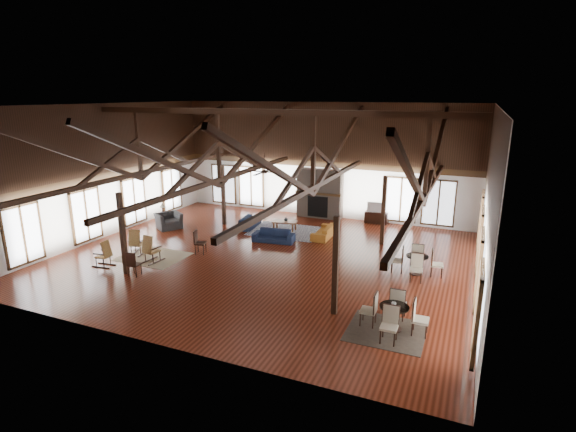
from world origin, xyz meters
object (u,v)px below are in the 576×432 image
at_px(cafe_table_near, 394,313).
at_px(cafe_table_far, 417,261).
at_px(coffee_table, 285,222).
at_px(tv_console, 376,217).
at_px(armchair, 169,221).
at_px(sofa_navy_front, 274,236).
at_px(sofa_orange, 324,231).
at_px(sofa_navy_left, 250,222).

distance_m(cafe_table_near, cafe_table_far, 4.41).
bearing_deg(coffee_table, cafe_table_far, -36.97).
bearing_deg(tv_console, armchair, -151.97).
height_order(coffee_table, armchair, armchair).
bearing_deg(tv_console, sofa_navy_front, -126.75).
relative_size(sofa_orange, tv_console, 1.62).
distance_m(sofa_navy_front, sofa_navy_left, 2.61).
xyz_separation_m(sofa_navy_front, cafe_table_near, (6.34, -5.73, 0.23)).
height_order(sofa_orange, coffee_table, sofa_orange).
bearing_deg(cafe_table_near, sofa_orange, 121.75).
bearing_deg(sofa_orange, cafe_table_near, 30.22).
bearing_deg(cafe_table_far, sofa_navy_left, 160.88).
height_order(coffee_table, cafe_table_near, cafe_table_near).
distance_m(sofa_navy_left, sofa_orange, 3.91).
bearing_deg(cafe_table_near, tv_console, 104.71).
xyz_separation_m(sofa_navy_front, tv_console, (3.58, 4.79, 0.02)).
xyz_separation_m(sofa_orange, armchair, (-7.48, -1.64, 0.11)).
bearing_deg(armchair, cafe_table_far, -62.99).
distance_m(sofa_navy_front, coffee_table, 1.83).
xyz_separation_m(sofa_orange, cafe_table_near, (4.49, -7.26, 0.23)).
distance_m(armchair, cafe_table_near, 13.23).
xyz_separation_m(armchair, cafe_table_far, (12.03, -1.21, 0.11)).
relative_size(coffee_table, armchair, 1.10).
height_order(armchair, tv_console, armchair).
height_order(sofa_navy_left, tv_console, tv_console).
relative_size(sofa_orange, cafe_table_far, 0.98).
xyz_separation_m(armchair, tv_console, (9.21, 4.90, -0.09)).
distance_m(sofa_navy_front, tv_console, 5.98).
relative_size(sofa_navy_front, cafe_table_far, 0.98).
relative_size(sofa_navy_left, sofa_orange, 0.93).
bearing_deg(cafe_table_far, coffee_table, 154.75).
bearing_deg(tv_console, sofa_navy_left, -150.47).
height_order(cafe_table_near, cafe_table_far, cafe_table_near).
bearing_deg(cafe_table_near, cafe_table_far, 89.35).
relative_size(armchair, cafe_table_far, 0.61).
relative_size(sofa_navy_front, sofa_orange, 1.00).
height_order(coffee_table, cafe_table_far, cafe_table_far).
xyz_separation_m(sofa_navy_left, cafe_table_far, (8.45, -2.93, 0.24)).
relative_size(sofa_orange, armchair, 1.60).
relative_size(cafe_table_near, cafe_table_far, 1.00).
height_order(sofa_orange, armchair, armchair).
height_order(sofa_navy_front, sofa_orange, same).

